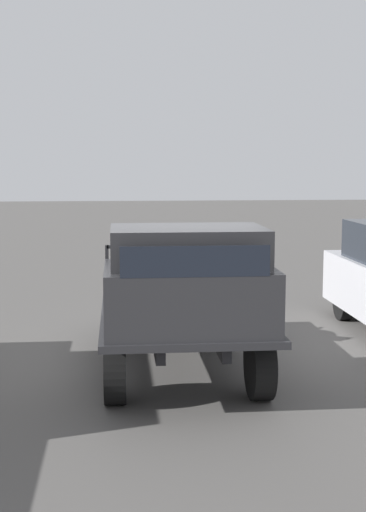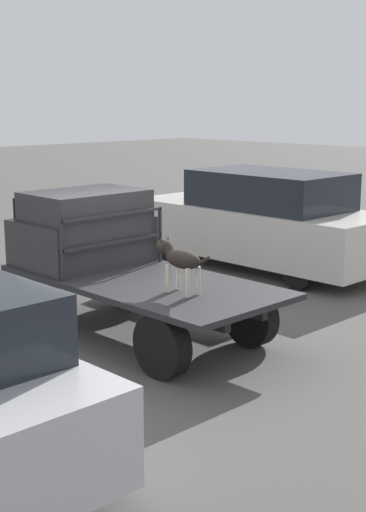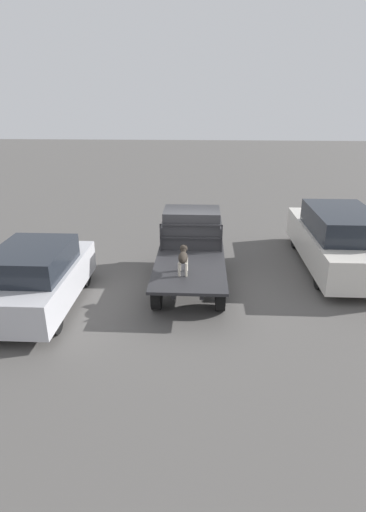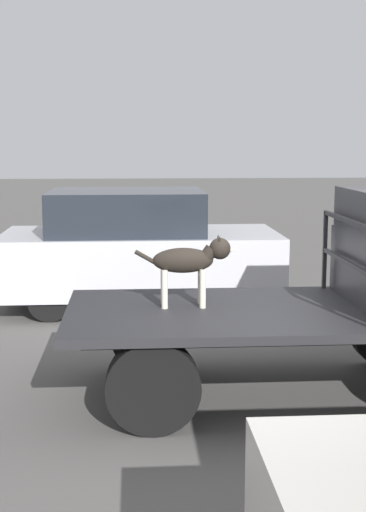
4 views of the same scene
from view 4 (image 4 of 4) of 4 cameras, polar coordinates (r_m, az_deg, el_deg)
ground_plane at (r=7.09m, az=8.12°, el=-10.90°), size 80.00×80.00×0.00m
flatbed_truck at (r=6.90m, az=8.24°, el=-6.04°), size 4.17×1.95×0.86m
truck_headboard at (r=6.89m, az=13.26°, el=0.49°), size 0.04×1.83×0.84m
dog at (r=6.77m, az=0.70°, el=-0.36°), size 0.96×0.24×0.69m
parked_sedan at (r=10.47m, az=-3.69°, el=0.55°), size 4.01×1.88×1.72m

